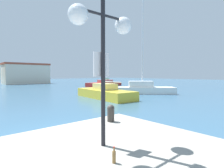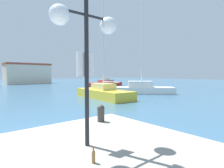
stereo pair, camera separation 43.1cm
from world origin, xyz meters
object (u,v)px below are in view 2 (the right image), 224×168
object	(u,v)px
sailboat_red_far_left	(105,84)
sailboat_white_distant_east	(141,89)
sailboat_yellow_inner_mooring	(103,93)
bottle	(93,156)
motorboat_green_mid_harbor	(107,82)
lamppost	(86,29)
mooring_bollard	(101,112)

from	to	relation	value
sailboat_red_far_left	sailboat_white_distant_east	size ratio (longest dim) A/B	0.77
sailboat_red_far_left	sailboat_yellow_inner_mooring	size ratio (longest dim) A/B	0.83
bottle	motorboat_green_mid_harbor	bearing A→B (deg)	51.36
motorboat_green_mid_harbor	lamppost	bearing A→B (deg)	-128.93
sailboat_red_far_left	sailboat_white_distant_east	xyz separation A→B (m)	(-6.02, -15.88, 0.12)
lamppost	motorboat_green_mid_harbor	world-z (taller)	lamppost
sailboat_white_distant_east	motorboat_green_mid_harbor	bearing A→B (deg)	63.23
sailboat_yellow_inner_mooring	bottle	bearing A→B (deg)	-127.88
lamppost	sailboat_red_far_left	world-z (taller)	sailboat_red_far_left
lamppost	sailboat_red_far_left	xyz separation A→B (m)	(22.70, 28.62, -3.13)
sailboat_red_far_left	motorboat_green_mid_harbor	size ratio (longest dim) A/B	1.23
lamppost	sailboat_yellow_inner_mooring	distance (m)	16.07
lamppost	sailboat_white_distant_east	xyz separation A→B (m)	(16.68, 12.74, -3.01)
lamppost	bottle	xyz separation A→B (m)	(-0.36, -0.79, -2.58)
lamppost	sailboat_white_distant_east	distance (m)	21.20
bottle	sailboat_red_far_left	xyz separation A→B (m)	(23.06, 29.41, -0.54)
mooring_bollard	motorboat_green_mid_harbor	world-z (taller)	motorboat_green_mid_harbor
mooring_bollard	sailboat_yellow_inner_mooring	xyz separation A→B (m)	(8.32, 10.81, -0.67)
lamppost	sailboat_red_far_left	distance (m)	36.66
lamppost	bottle	size ratio (longest dim) A/B	13.22
bottle	sailboat_white_distant_east	distance (m)	21.76
motorboat_green_mid_harbor	sailboat_yellow_inner_mooring	bearing A→B (deg)	-129.10
sailboat_red_far_left	sailboat_yellow_inner_mooring	xyz separation A→B (m)	(-12.85, -16.29, 0.07)
lamppost	sailboat_yellow_inner_mooring	xyz separation A→B (m)	(9.84, 12.33, -3.05)
lamppost	sailboat_yellow_inner_mooring	bearing A→B (deg)	51.38
lamppost	sailboat_white_distant_east	size ratio (longest dim) A/B	0.31
motorboat_green_mid_harbor	sailboat_yellow_inner_mooring	world-z (taller)	sailboat_yellow_inner_mooring
sailboat_red_far_left	motorboat_green_mid_harbor	xyz separation A→B (m)	(4.60, 5.18, -0.05)
mooring_bollard	sailboat_white_distant_east	size ratio (longest dim) A/B	0.05
bottle	mooring_bollard	bearing A→B (deg)	50.81
sailboat_red_far_left	bottle	bearing A→B (deg)	-128.09
mooring_bollard	motorboat_green_mid_harbor	bearing A→B (deg)	51.39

